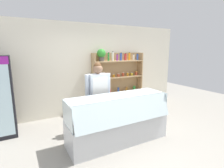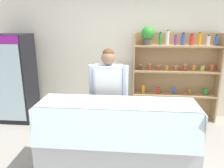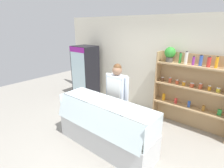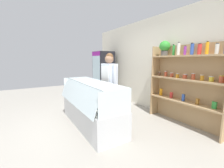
{
  "view_description": "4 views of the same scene",
  "coord_description": "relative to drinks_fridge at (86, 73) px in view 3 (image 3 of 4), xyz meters",
  "views": [
    {
      "loc": [
        -1.89,
        -2.97,
        1.94
      ],
      "look_at": [
        0.1,
        0.65,
        1.12
      ],
      "focal_mm": 28.0,
      "sensor_mm": 36.0,
      "label": 1
    },
    {
      "loc": [
        0.06,
        -2.69,
        2.04
      ],
      "look_at": [
        -0.24,
        0.58,
        1.1
      ],
      "focal_mm": 35.0,
      "sensor_mm": 36.0,
      "label": 2
    },
    {
      "loc": [
        1.96,
        -2.33,
        2.44
      ],
      "look_at": [
        -0.43,
        0.58,
        1.17
      ],
      "focal_mm": 28.0,
      "sensor_mm": 36.0,
      "label": 3
    },
    {
      "loc": [
        2.95,
        -1.29,
        1.49
      ],
      "look_at": [
        -0.37,
        0.71,
        0.86
      ],
      "focal_mm": 24.0,
      "sensor_mm": 36.0,
      "label": 4
    }
  ],
  "objects": [
    {
      "name": "ground_plane",
      "position": [
        2.35,
        -1.5,
        -0.9
      ],
      "size": [
        12.0,
        12.0,
        0.0
      ],
      "primitive_type": "plane",
      "color": "gray"
    },
    {
      "name": "back_wall",
      "position": [
        2.35,
        0.56,
        0.45
      ],
      "size": [
        6.8,
        0.1,
        2.7
      ],
      "primitive_type": "cube",
      "color": "silver",
      "rests_on": "ground"
    },
    {
      "name": "drinks_fridge",
      "position": [
        0.0,
        0.0,
        0.0
      ],
      "size": [
        0.72,
        0.65,
        1.81
      ],
      "color": "black",
      "rests_on": "ground"
    },
    {
      "name": "shelving_unit",
      "position": [
        3.26,
        0.34,
        0.19
      ],
      "size": [
        1.74,
        0.29,
        1.95
      ],
      "color": "tan",
      "rests_on": "ground"
    },
    {
      "name": "deli_display_case",
      "position": [
        2.23,
        -1.52,
        -0.59
      ],
      "size": [
        2.13,
        0.75,
        1.01
      ],
      "color": "silver",
      "rests_on": "ground"
    },
    {
      "name": "shop_clerk",
      "position": [
        2.06,
        -0.92,
        0.08
      ],
      "size": [
        0.62,
        0.25,
        1.66
      ],
      "color": "#2D2D38",
      "rests_on": "ground"
    }
  ]
}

